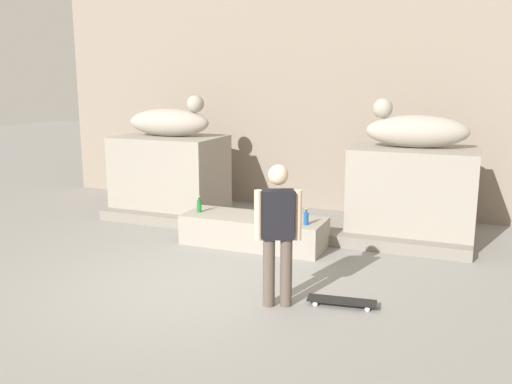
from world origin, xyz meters
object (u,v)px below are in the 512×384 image
object	(u,v)px
skateboard	(342,301)
bottle_green	(199,206)
bottle_blue	(306,218)
statue_reclining_left	(171,121)
skater	(278,229)
bottle_brown	(279,207)
statue_reclining_right	(415,130)

from	to	relation	value
skateboard	bottle_green	distance (m)	3.34
bottle_blue	bottle_green	bearing A→B (deg)	177.11
statue_reclining_left	bottle_blue	bearing A→B (deg)	-30.26
skater	bottle_green	distance (m)	2.93
skateboard	skater	bearing A→B (deg)	-167.26
statue_reclining_left	bottle_green	bearing A→B (deg)	-51.78
bottle_blue	bottle_brown	world-z (taller)	bottle_brown
skateboard	bottle_blue	distance (m)	1.99
statue_reclining_left	skater	world-z (taller)	statue_reclining_left
bottle_brown	statue_reclining_right	bearing A→B (deg)	27.66
skateboard	statue_reclining_right	bearing A→B (deg)	76.16
statue_reclining_right	skater	bearing A→B (deg)	65.06
statue_reclining_right	bottle_green	size ratio (longest dim) A/B	6.24
skateboard	bottle_brown	size ratio (longest dim) A/B	2.88
skateboard	statue_reclining_left	bearing A→B (deg)	135.18
bottle_blue	bottle_brown	distance (m)	0.75
statue_reclining_left	statue_reclining_right	distance (m)	4.46
statue_reclining_right	bottle_green	xyz separation A→B (m)	(-3.16, -1.38, -1.22)
bottle_brown	bottle_green	bearing A→B (deg)	-163.11
statue_reclining_left	bottle_green	distance (m)	2.26
bottle_blue	bottle_brown	xyz separation A→B (m)	(-0.59, 0.47, 0.01)
skateboard	bottle_green	size ratio (longest dim) A/B	3.08
statue_reclining_right	skateboard	xyz separation A→B (m)	(-0.37, -3.15, -1.73)
statue_reclining_right	bottle_green	bearing A→B (deg)	16.19
bottle_blue	statue_reclining_left	bearing A→B (deg)	154.72
skateboard	bottle_green	world-z (taller)	bottle_green
skater	statue_reclining_right	bearing A→B (deg)	49.42
statue_reclining_left	bottle_blue	distance (m)	3.68
skater	bottle_blue	distance (m)	1.98
statue_reclining_left	bottle_green	size ratio (longest dim) A/B	6.18
bottle_green	bottle_brown	bearing A→B (deg)	16.89
bottle_blue	statue_reclining_right	bearing A→B (deg)	48.03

